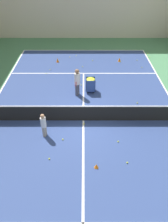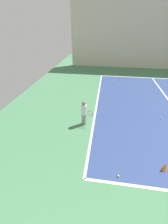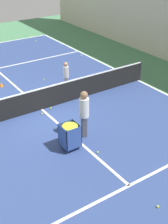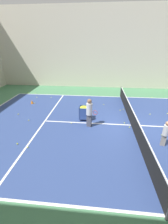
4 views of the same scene
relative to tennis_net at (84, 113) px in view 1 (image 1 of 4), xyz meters
name	(u,v)px [view 1 (image 1 of 4)]	position (x,y,z in m)	size (l,w,h in m)	color
ground_plane	(84,121)	(0.00, 0.00, -0.51)	(30.97, 30.97, 0.00)	#477F56
court_playing_area	(84,121)	(0.00, 0.00, -0.51)	(10.89, 20.23, 0.00)	navy
line_baseline_far	(84,50)	(0.00, 10.11, -0.51)	(10.89, 0.10, 0.00)	white
line_service_near	(83,224)	(0.00, -5.56, -0.51)	(10.89, 0.10, 0.00)	white
line_service_far	(84,73)	(0.00, 5.56, -0.51)	(10.89, 0.10, 0.00)	white
line_centre_service	(84,121)	(0.00, 0.00, -0.51)	(0.10, 11.13, 0.00)	white
tennis_net	(84,113)	(0.00, 0.00, 0.00)	(11.19, 0.10, 0.98)	#2D2D33
coach_at_net	(78,81)	(-0.39, 2.61, 0.51)	(0.46, 0.72, 1.78)	#4C4C56
child_midcourt	(44,124)	(-1.92, -1.18, 0.26)	(0.34, 0.34, 1.35)	gray
ball_cart	(91,82)	(0.45, 3.01, 0.17)	(0.59, 0.58, 0.96)	#2D478C
training_cone_1	(58,60)	(-2.13, 7.57, -0.34)	(0.23, 0.23, 0.33)	orange
training_cone_2	(120,60)	(2.96, 7.69, -0.35)	(0.23, 0.23, 0.31)	orange
training_cone_3	(97,166)	(0.56, -3.18, -0.40)	(0.19, 0.19, 0.21)	orange
tennis_ball_0	(143,67)	(4.57, 6.53, -0.47)	(0.07, 0.07, 0.07)	yellow
tennis_ball_1	(128,119)	(2.41, 0.14, -0.47)	(0.07, 0.07, 0.07)	yellow
tennis_ball_2	(82,85)	(-0.16, 3.77, -0.47)	(0.07, 0.07, 0.07)	yellow
tennis_ball_3	(87,116)	(0.19, 0.38, -0.47)	(0.07, 0.07, 0.07)	yellow
tennis_ball_4	(151,57)	(5.66, 8.52, -0.47)	(0.07, 0.07, 0.07)	yellow
tennis_ball_5	(85,124)	(0.04, -0.32, -0.47)	(0.07, 0.07, 0.07)	yellow
tennis_ball_6	(77,56)	(-0.64, 8.81, -0.47)	(0.07, 0.07, 0.07)	yellow
tennis_ball_7	(94,60)	(0.76, 7.80, -0.47)	(0.07, 0.07, 0.07)	yellow
tennis_ball_10	(63,139)	(-1.01, -1.49, -0.47)	(0.07, 0.07, 0.07)	yellow
tennis_ball_11	(50,159)	(-1.52, -2.72, -0.47)	(0.07, 0.07, 0.07)	yellow
tennis_ball_13	(123,115)	(2.18, 0.42, -0.47)	(0.07, 0.07, 0.07)	yellow
tennis_ball_15	(138,60)	(4.45, 7.88, -0.47)	(0.07, 0.07, 0.07)	yellow
tennis_ball_17	(119,142)	(1.69, -1.63, -0.47)	(0.07, 0.07, 0.07)	yellow
tennis_ball_18	(47,73)	(-2.79, 5.46, -0.47)	(0.07, 0.07, 0.07)	yellow
tennis_ball_19	(83,67)	(-0.08, 6.63, -0.47)	(0.07, 0.07, 0.07)	yellow
tennis_ball_23	(149,53)	(5.70, 9.30, -0.47)	(0.07, 0.07, 0.07)	yellow
tennis_ball_24	(71,57)	(-1.18, 8.51, -0.47)	(0.07, 0.07, 0.07)	yellow
tennis_ball_25	(121,62)	(3.00, 7.50, -0.47)	(0.07, 0.07, 0.07)	yellow
tennis_ball_27	(128,163)	(1.93, -2.94, -0.47)	(0.07, 0.07, 0.07)	yellow
tennis_ball_28	(78,118)	(-0.34, 0.17, -0.47)	(0.07, 0.07, 0.07)	yellow
tennis_ball_29	(51,70)	(-2.58, 6.11, -0.47)	(0.07, 0.07, 0.07)	yellow
tennis_ball_30	(138,103)	(3.26, 1.63, -0.47)	(0.07, 0.07, 0.07)	yellow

